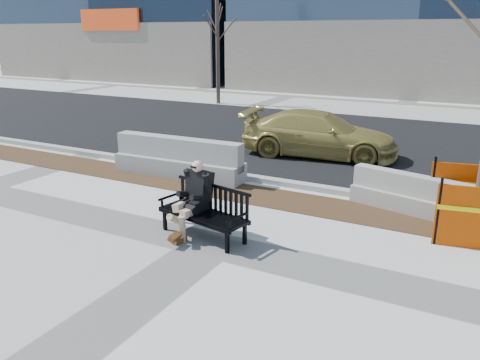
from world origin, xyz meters
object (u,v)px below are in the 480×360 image
object	(u,v)px
jersey_barrier_left	(179,176)
jersey_barrier_right	(416,213)
bench	(204,237)
sedan	(318,156)
seated_man	(196,232)
tree_fence	(475,233)

from	to	relation	value
jersey_barrier_left	jersey_barrier_right	xyz separation A→B (m)	(5.59, 0.09, 0.00)
bench	sedan	xyz separation A→B (m)	(-0.10, 6.37, 0.00)
sedan	jersey_barrier_left	bearing A→B (deg)	138.75
seated_man	tree_fence	xyz separation A→B (m)	(4.40, 2.30, 0.00)
bench	seated_man	bearing A→B (deg)	169.35
seated_man	jersey_barrier_left	distance (m)	3.55
seated_man	sedan	bearing A→B (deg)	100.66
tree_fence	sedan	size ratio (longest dim) A/B	1.32
seated_man	jersey_barrier_left	xyz separation A→B (m)	(-2.26, 2.73, 0.00)
seated_man	jersey_barrier_right	bearing A→B (deg)	52.04
sedan	bench	bearing A→B (deg)	173.56
jersey_barrier_right	sedan	bearing A→B (deg)	146.55
jersey_barrier_left	jersey_barrier_right	size ratio (longest dim) A/B	1.27
jersey_barrier_right	tree_fence	bearing A→B (deg)	-12.49
tree_fence	jersey_barrier_right	size ratio (longest dim) A/B	2.16
seated_man	tree_fence	size ratio (longest dim) A/B	0.23
seated_man	bench	bearing A→B (deg)	-10.65
bench	jersey_barrier_right	xyz separation A→B (m)	(3.11, 2.92, 0.00)
bench	seated_man	distance (m)	0.25
jersey_barrier_left	bench	bearing A→B (deg)	-50.54
bench	jersey_barrier_left	bearing A→B (deg)	143.07
sedan	jersey_barrier_right	distance (m)	4.72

